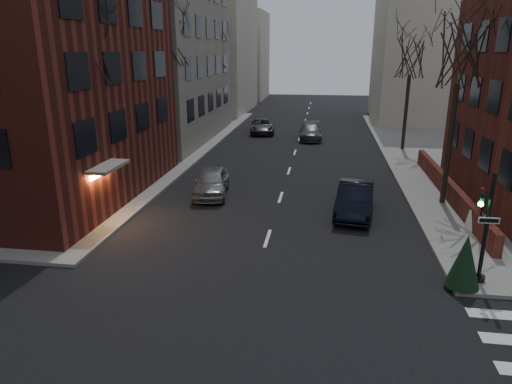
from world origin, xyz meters
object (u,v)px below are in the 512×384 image
at_px(car_lane_silver, 211,182).
at_px(car_lane_far, 262,126).
at_px(streetlamp_near, 162,111).
at_px(car_lane_gray, 311,132).
at_px(streetlamp_far, 227,87).
at_px(tree_right_b, 411,56).
at_px(tree_left_c, 216,50).
at_px(parked_sedan, 355,199).
at_px(sandwich_board, 475,221).
at_px(evergreen_shrub, 465,261).
at_px(tree_left_b, 170,37).
at_px(traffic_signal, 483,235).
at_px(tree_right_a, 462,50).
at_px(tree_left_a, 85,40).

relative_size(car_lane_silver, car_lane_far, 0.90).
xyz_separation_m(streetlamp_near, car_lane_gray, (9.24, 13.91, -3.51)).
bearing_deg(streetlamp_far, tree_right_b, -30.47).
relative_size(tree_left_c, streetlamp_near, 1.55).
xyz_separation_m(streetlamp_near, car_lane_silver, (4.19, -4.10, -3.46)).
xyz_separation_m(parked_sedan, sandwich_board, (5.28, -1.79, -0.20)).
distance_m(tree_right_b, car_lane_silver, 20.23).
bearing_deg(car_lane_far, tree_right_b, -34.15).
height_order(tree_right_b, car_lane_far, tree_right_b).
relative_size(streetlamp_far, evergreen_shrub, 3.26).
bearing_deg(tree_left_b, tree_left_c, 90.00).
distance_m(traffic_signal, streetlamp_far, 36.81).
distance_m(streetlamp_near, sandwich_board, 19.57).
bearing_deg(tree_right_b, tree_left_c, 155.56).
relative_size(tree_right_a, car_lane_gray, 1.94).
xyz_separation_m(tree_left_c, streetlamp_far, (0.60, 2.00, -3.79)).
bearing_deg(tree_right_b, car_lane_silver, -132.26).
distance_m(tree_right_a, evergreen_shrub, 11.85).
distance_m(car_lane_far, sandwich_board, 27.88).
bearing_deg(streetlamp_near, car_lane_silver, -44.42).
distance_m(car_lane_silver, car_lane_gray, 18.71).
relative_size(traffic_signal, car_lane_silver, 0.88).
xyz_separation_m(tree_left_a, tree_right_a, (17.60, 4.00, -0.44)).
xyz_separation_m(streetlamp_far, car_lane_gray, (9.24, -6.09, -3.51)).
xyz_separation_m(streetlamp_far, sandwich_board, (17.48, -28.00, -3.63)).
xyz_separation_m(traffic_signal, car_lane_gray, (-6.90, 26.92, -1.18)).
height_order(parked_sedan, evergreen_shrub, evergreen_shrub).
relative_size(tree_right_a, car_lane_silver, 2.13).
bearing_deg(parked_sedan, sandwich_board, -11.43).
xyz_separation_m(tree_left_a, streetlamp_near, (0.60, 8.00, -4.23)).
relative_size(tree_left_c, evergreen_shrub, 5.05).
height_order(streetlamp_near, car_lane_far, streetlamp_near).
xyz_separation_m(streetlamp_far, parked_sedan, (12.20, -26.21, -3.43)).
bearing_deg(streetlamp_far, tree_right_a, -54.69).
distance_m(tree_right_a, tree_right_b, 14.01).
bearing_deg(tree_left_c, tree_left_a, -90.00).
xyz_separation_m(tree_left_c, sandwich_board, (18.08, -26.00, -7.43)).
bearing_deg(parked_sedan, evergreen_shrub, -58.34).
height_order(tree_right_b, evergreen_shrub, tree_right_b).
xyz_separation_m(parked_sedan, car_lane_silver, (-8.01, 2.11, -0.03)).
bearing_deg(car_lane_far, streetlamp_near, -111.36).
distance_m(streetlamp_far, car_lane_gray, 11.61).
xyz_separation_m(streetlamp_far, car_lane_silver, (4.19, -24.10, -3.46)).
distance_m(tree_right_a, parked_sedan, 8.95).
distance_m(tree_right_b, evergreen_shrub, 24.42).
height_order(streetlamp_near, parked_sedan, streetlamp_near).
relative_size(streetlamp_near, streetlamp_far, 1.00).
height_order(tree_right_a, car_lane_silver, tree_right_a).
distance_m(car_lane_silver, evergreen_shrub, 14.71).
bearing_deg(traffic_signal, car_lane_silver, 143.32).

